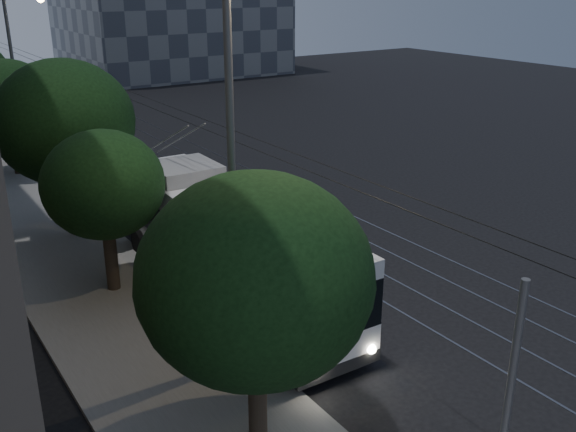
# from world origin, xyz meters

# --- Properties ---
(ground) EXTENTS (120.00, 120.00, 0.00)m
(ground) POSITION_xyz_m (0.00, 0.00, 0.00)
(ground) COLOR black
(ground) RESTS_ON ground
(sidewalk) EXTENTS (5.00, 90.00, 0.15)m
(sidewalk) POSITION_xyz_m (-7.50, 20.00, 0.07)
(sidewalk) COLOR gray
(sidewalk) RESTS_ON ground
(tram_rails) EXTENTS (4.52, 90.00, 0.02)m
(tram_rails) POSITION_xyz_m (2.50, 20.00, 0.01)
(tram_rails) COLOR gray
(tram_rails) RESTS_ON ground
(overhead_wires) EXTENTS (2.23, 90.00, 6.00)m
(overhead_wires) POSITION_xyz_m (-4.97, 20.00, 3.47)
(overhead_wires) COLOR black
(overhead_wires) RESTS_ON ground
(trolleybus) EXTENTS (3.02, 13.19, 5.63)m
(trolleybus) POSITION_xyz_m (-3.76, 2.56, 1.81)
(trolleybus) COLOR silver
(trolleybus) RESTS_ON ground
(pickup_silver) EXTENTS (2.58, 5.19, 1.41)m
(pickup_silver) POSITION_xyz_m (-2.70, 10.63, 0.71)
(pickup_silver) COLOR #ACAEB4
(pickup_silver) RESTS_ON ground
(car_white_a) EXTENTS (2.07, 3.73, 1.20)m
(car_white_a) POSITION_xyz_m (-4.05, 18.12, 0.60)
(car_white_a) COLOR silver
(car_white_a) RESTS_ON ground
(car_white_b) EXTENTS (2.32, 4.64, 1.29)m
(car_white_b) POSITION_xyz_m (-4.13, 22.75, 0.65)
(car_white_b) COLOR silver
(car_white_b) RESTS_ON ground
(car_white_c) EXTENTS (2.25, 4.89, 1.55)m
(car_white_c) POSITION_xyz_m (-2.96, 28.18, 0.78)
(car_white_c) COLOR silver
(car_white_c) RESTS_ON ground
(car_white_d) EXTENTS (2.78, 4.51, 1.43)m
(car_white_d) POSITION_xyz_m (-4.30, 31.62, 0.72)
(car_white_d) COLOR silver
(car_white_d) RESTS_ON ground
(tree_0) EXTENTS (5.18, 5.18, 6.55)m
(tree_0) POSITION_xyz_m (-6.82, -4.56, 4.21)
(tree_0) COLOR black
(tree_0) RESTS_ON ground
(tree_1) EXTENTS (4.02, 4.02, 5.73)m
(tree_1) POSITION_xyz_m (-7.00, 4.76, 3.90)
(tree_1) COLOR black
(tree_1) RESTS_ON ground
(tree_2) EXTENTS (5.57, 5.57, 7.39)m
(tree_2) POSITION_xyz_m (-6.50, 10.60, 4.87)
(tree_2) COLOR black
(tree_2) RESTS_ON ground
(tree_3) EXTENTS (4.75, 4.75, 6.33)m
(tree_3) POSITION_xyz_m (-6.50, 21.32, 4.18)
(tree_3) COLOR black
(tree_3) RESTS_ON ground
(streetlamp_near) EXTENTS (2.69, 0.44, 11.29)m
(streetlamp_near) POSITION_xyz_m (-5.26, -1.61, 6.72)
(streetlamp_near) COLOR #5F5F62
(streetlamp_near) RESTS_ON ground
(streetlamp_far) EXTENTS (2.34, 0.44, 9.62)m
(streetlamp_far) POSITION_xyz_m (-4.79, 25.37, 5.81)
(streetlamp_far) COLOR #5F5F62
(streetlamp_far) RESTS_ON ground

